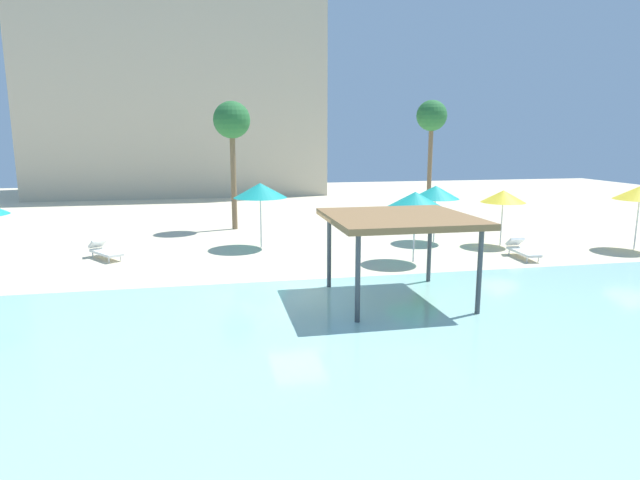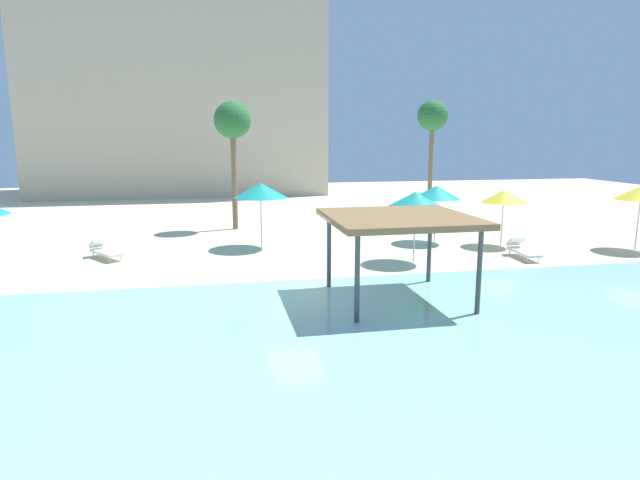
# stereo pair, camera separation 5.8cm
# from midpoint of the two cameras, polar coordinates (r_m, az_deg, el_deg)

# --- Properties ---
(ground_plane) EXTENTS (80.00, 80.00, 0.00)m
(ground_plane) POSITION_cam_midpoint_polar(r_m,az_deg,el_deg) (16.97, -1.17, -5.67)
(ground_plane) COLOR beige
(lagoon_water) EXTENTS (44.00, 13.50, 0.04)m
(lagoon_water) POSITION_cam_midpoint_polar(r_m,az_deg,el_deg) (12.14, 3.43, -12.52)
(lagoon_water) COLOR #99D1C6
(lagoon_water) RESTS_ON ground
(shade_pavilion) EXTENTS (4.14, 4.14, 2.58)m
(shade_pavilion) POSITION_cam_midpoint_polar(r_m,az_deg,el_deg) (15.89, 8.30, 2.02)
(shade_pavilion) COLOR #42474C
(shade_pavilion) RESTS_ON ground
(beach_umbrella_teal_0) EXTENTS (2.14, 2.14, 2.76)m
(beach_umbrella_teal_0) POSITION_cam_midpoint_polar(r_m,az_deg,el_deg) (21.06, 9.99, 4.26)
(beach_umbrella_teal_0) COLOR silver
(beach_umbrella_teal_0) RESTS_ON ground
(beach_umbrella_yellow_1) EXTENTS (2.14, 2.14, 2.78)m
(beach_umbrella_yellow_1) POSITION_cam_midpoint_polar(r_m,az_deg,el_deg) (26.82, 30.78, 4.33)
(beach_umbrella_yellow_1) COLOR silver
(beach_umbrella_yellow_1) RESTS_ON ground
(beach_umbrella_teal_2) EXTENTS (2.19, 2.19, 2.63)m
(beach_umbrella_teal_2) POSITION_cam_midpoint_polar(r_m,az_deg,el_deg) (25.29, 12.09, 4.98)
(beach_umbrella_teal_2) COLOR silver
(beach_umbrella_teal_2) RESTS_ON ground
(beach_umbrella_teal_4) EXTENTS (2.34, 2.34, 2.86)m
(beach_umbrella_teal_4) POSITION_cam_midpoint_polar(r_m,az_deg,el_deg) (23.67, -6.43, 5.25)
(beach_umbrella_teal_4) COLOR silver
(beach_umbrella_teal_4) RESTS_ON ground
(beach_umbrella_yellow_6) EXTENTS (1.98, 1.98, 2.50)m
(beach_umbrella_yellow_6) POSITION_cam_midpoint_polar(r_m,az_deg,el_deg) (25.31, 18.80, 4.40)
(beach_umbrella_yellow_6) COLOR silver
(beach_umbrella_yellow_6) RESTS_ON ground
(lounge_chair_0) EXTENTS (0.72, 1.93, 0.74)m
(lounge_chair_0) POSITION_cam_midpoint_polar(r_m,az_deg,el_deg) (23.32, 20.52, -0.94)
(lounge_chair_0) COLOR white
(lounge_chair_0) RESTS_ON ground
(lounge_chair_2) EXTENTS (1.58, 1.90, 0.74)m
(lounge_chair_2) POSITION_cam_midpoint_polar(r_m,az_deg,el_deg) (23.33, -21.98, -1.04)
(lounge_chair_2) COLOR white
(lounge_chair_2) RESTS_ON ground
(palm_tree_0) EXTENTS (1.90, 1.90, 7.07)m
(palm_tree_0) POSITION_cam_midpoint_polar(r_m,az_deg,el_deg) (34.87, 11.70, 12.47)
(palm_tree_0) COLOR brown
(palm_tree_0) RESTS_ON ground
(palm_tree_1) EXTENTS (1.90, 1.90, 6.64)m
(palm_tree_1) POSITION_cam_midpoint_polar(r_m,az_deg,el_deg) (28.61, -9.39, 12.12)
(palm_tree_1) COLOR brown
(palm_tree_1) RESTS_ON ground
(hotel_block_0) EXTENTS (23.59, 11.70, 18.58)m
(hotel_block_0) POSITION_cam_midpoint_polar(r_m,az_deg,el_deg) (49.77, -14.69, 15.71)
(hotel_block_0) COLOR beige
(hotel_block_0) RESTS_ON ground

